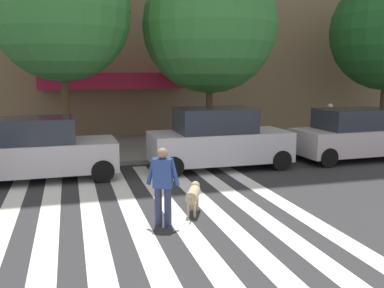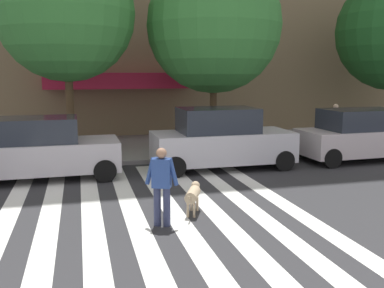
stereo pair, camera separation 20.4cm
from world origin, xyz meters
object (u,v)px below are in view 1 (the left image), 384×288
at_px(parked_car_fourth_in_line, 359,135).
at_px(dog_on_leash, 193,194).
at_px(parked_car_third_in_line, 218,140).
at_px(street_tree_nearest, 61,12).
at_px(pedestrian_bystander, 330,120).
at_px(parked_car_behind_first, 38,150).
at_px(street_tree_middle, 210,26).
at_px(pedestrian_dog_walker, 163,182).

height_order(parked_car_fourth_in_line, dog_on_leash, parked_car_fourth_in_line).
bearing_deg(parked_car_fourth_in_line, parked_car_third_in_line, 179.98).
distance_m(street_tree_nearest, pedestrian_bystander, 11.69).
relative_size(parked_car_third_in_line, pedestrian_bystander, 2.78).
bearing_deg(parked_car_behind_first, parked_car_third_in_line, 0.01).
xyz_separation_m(parked_car_third_in_line, street_tree_middle, (0.66, 2.99, 3.94)).
bearing_deg(dog_on_leash, parked_car_fourth_in_line, 29.30).
distance_m(street_tree_middle, pedestrian_dog_walker, 9.44).
bearing_deg(pedestrian_dog_walker, pedestrian_bystander, 40.86).
bearing_deg(parked_car_behind_first, parked_car_fourth_in_line, -0.00).
relative_size(street_tree_middle, pedestrian_dog_walker, 4.47).
height_order(parked_car_third_in_line, pedestrian_bystander, parked_car_third_in_line).
height_order(pedestrian_dog_walker, pedestrian_bystander, pedestrian_bystander).
xyz_separation_m(street_tree_middle, pedestrian_dog_walker, (-3.55, -7.79, -3.96)).
bearing_deg(parked_car_fourth_in_line, dog_on_leash, -150.70).
bearing_deg(parked_car_third_in_line, parked_car_behind_first, -179.99).
relative_size(street_tree_nearest, pedestrian_dog_walker, 4.55).
xyz_separation_m(parked_car_behind_first, pedestrian_bystander, (11.76, 3.04, 0.19)).
bearing_deg(street_tree_nearest, parked_car_behind_first, -105.79).
distance_m(parked_car_third_in_line, parked_car_fourth_in_line, 5.41).
bearing_deg(dog_on_leash, pedestrian_bystander, 41.27).
relative_size(parked_car_behind_first, pedestrian_dog_walker, 2.70).
relative_size(pedestrian_dog_walker, dog_on_leash, 1.61).
height_order(parked_car_fourth_in_line, pedestrian_dog_walker, parked_car_fourth_in_line).
bearing_deg(parked_car_fourth_in_line, pedestrian_bystander, 75.87).
bearing_deg(street_tree_middle, pedestrian_bystander, 0.48).
bearing_deg(pedestrian_dog_walker, parked_car_third_in_line, 58.98).
bearing_deg(street_tree_nearest, parked_car_fourth_in_line, -15.89).
distance_m(parked_car_fourth_in_line, pedestrian_dog_walker, 9.59).
distance_m(street_tree_middle, dog_on_leash, 8.88).
bearing_deg(street_tree_middle, street_tree_nearest, -178.99).
distance_m(dog_on_leash, pedestrian_bystander, 10.98).
bearing_deg(pedestrian_dog_walker, street_tree_nearest, 103.72).
xyz_separation_m(parked_car_behind_first, pedestrian_dog_walker, (2.70, -4.80, 0.04)).
height_order(parked_car_fourth_in_line, street_tree_middle, street_tree_middle).
bearing_deg(parked_car_behind_first, dog_on_leash, -49.98).
xyz_separation_m(parked_car_behind_first, dog_on_leash, (3.52, -4.20, -0.44)).
bearing_deg(dog_on_leash, parked_car_third_in_line, 63.81).
distance_m(parked_car_fourth_in_line, dog_on_leash, 8.58).
relative_size(parked_car_third_in_line, parked_car_fourth_in_line, 0.93).
bearing_deg(street_tree_middle, parked_car_fourth_in_line, -32.22).
bearing_deg(pedestrian_bystander, pedestrian_dog_walker, -139.14).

